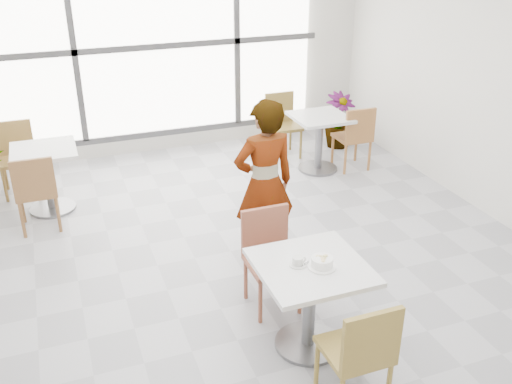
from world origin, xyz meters
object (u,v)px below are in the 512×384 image
object	(u,v)px
main_table	(310,290)
chair_near	(361,350)
bg_table_right	(319,135)
bg_table_left	(47,171)
bg_chair_left_near	(36,188)
coffee_cup	(298,261)
plant_right	(339,120)
person	(264,184)
chair_far	(269,252)
bg_chair_left_far	(17,153)
bg_chair_right_far	(282,120)
bg_chair_right_near	(355,134)
oatmeal_bowl	(322,262)

from	to	relation	value
main_table	chair_near	size ratio (longest dim) A/B	0.92
main_table	bg_table_right	size ratio (longest dim) A/B	1.07
bg_table_left	bg_chair_left_near	world-z (taller)	bg_chair_left_near
coffee_cup	bg_table_left	size ratio (longest dim) A/B	0.21
plant_right	coffee_cup	bearing A→B (deg)	-122.02
person	bg_table_left	xyz separation A→B (m)	(-1.90, 1.88, -0.33)
coffee_cup	bg_table_left	bearing A→B (deg)	118.15
chair_far	coffee_cup	bearing A→B (deg)	-92.06
person	bg_chair_left_far	bearing A→B (deg)	-50.92
coffee_cup	bg_chair_left_far	world-z (taller)	bg_chair_left_far
chair_far	bg_chair_right_far	xyz separation A→B (m)	(1.46, 3.18, 0.00)
coffee_cup	bg_chair_right_near	world-z (taller)	bg_chair_right_near
chair_near	bg_table_left	distance (m)	4.27
oatmeal_bowl	bg_chair_right_near	bearing A→B (deg)	56.49
bg_chair_left_near	bg_chair_right_far	size ratio (longest dim) A/B	1.00
bg_chair_left_far	oatmeal_bowl	bearing A→B (deg)	-61.10
person	main_table	bearing A→B (deg)	82.09
bg_chair_right_far	bg_table_left	bearing A→B (deg)	-168.00
bg_chair_right_far	chair_far	bearing A→B (deg)	-114.59
chair_near	bg_chair_left_far	distance (m)	5.00
oatmeal_bowl	bg_table_left	world-z (taller)	oatmeal_bowl
person	bg_chair_left_near	xyz separation A→B (m)	(-2.03, 1.39, -0.32)
chair_far	bg_chair_left_far	bearing A→B (deg)	122.47
bg_chair_left_far	plant_right	world-z (taller)	bg_chair_left_far
chair_near	coffee_cup	xyz separation A→B (m)	(-0.14, 0.72, 0.28)
main_table	plant_right	size ratio (longest dim) A/B	1.01
person	plant_right	distance (m)	3.35
chair_near	bg_chair_right_near	size ratio (longest dim) A/B	1.00
chair_far	bg_chair_right_near	size ratio (longest dim) A/B	1.00
chair_near	bg_chair_right_far	distance (m)	4.73
main_table	bg_chair_left_near	bearing A→B (deg)	125.29
bg_table_left	coffee_cup	bearing A→B (deg)	-61.85
bg_table_left	chair_near	bearing A→B (deg)	-64.82
oatmeal_bowl	bg_chair_left_far	bearing A→B (deg)	118.90
oatmeal_bowl	plant_right	size ratio (longest dim) A/B	0.26
bg_chair_left_far	chair_near	bearing A→B (deg)	-64.75
main_table	chair_far	distance (m)	0.66
person	bg_chair_left_near	size ratio (longest dim) A/B	1.89
bg_table_right	plant_right	bearing A→B (deg)	46.21
chair_far	bg_chair_right_far	size ratio (longest dim) A/B	1.00
coffee_cup	bg_table_left	distance (m)	3.57
bg_table_left	bg_chair_right_near	world-z (taller)	bg_chair_right_near
chair_near	person	world-z (taller)	person
oatmeal_bowl	coffee_cup	world-z (taller)	oatmeal_bowl
chair_near	plant_right	xyz separation A→B (m)	(2.24, 4.52, -0.10)
main_table	bg_chair_right_far	distance (m)	4.08
main_table	coffee_cup	distance (m)	0.28
coffee_cup	bg_table_right	distance (m)	3.57
bg_chair_left_far	coffee_cup	bearing A→B (deg)	-62.28
bg_table_left	bg_chair_left_far	world-z (taller)	bg_chair_left_far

